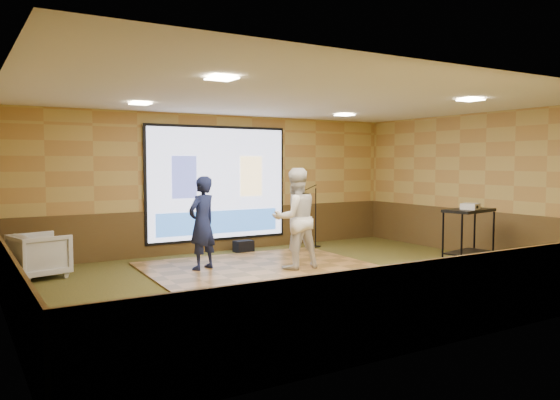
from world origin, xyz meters
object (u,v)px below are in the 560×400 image
player_left (202,223)px  dance_floor (259,267)px  projector_screen (218,185)px  projector (470,206)px  player_right (295,218)px  av_table (469,225)px  duffel_bag (243,246)px  mic_stand (314,226)px  banquet_chair (40,255)px

player_left → dance_floor: bearing=138.9°
projector_screen → projector: projector_screen is taller
player_right → player_left: bearing=-23.4°
av_table → duffel_bag: (-2.85, 3.69, -0.67)m
projector → mic_stand: 3.76m
av_table → duffel_bag: 4.71m
banquet_chair → duffel_bag: size_ratio=2.09×
projector_screen → player_right: size_ratio=1.81×
banquet_chair → dance_floor: bearing=-121.8°
projector_screen → dance_floor: size_ratio=0.81×
dance_floor → player_left: 1.35m
mic_stand → projector: bearing=-87.4°
projector_screen → dance_floor: projector_screen is taller
projector → mic_stand: size_ratio=0.22×
dance_floor → av_table: av_table is taller
mic_stand → av_table: bearing=-86.4°
projector_screen → player_left: (-1.17, -1.85, -0.60)m
duffel_bag → av_table: bearing=-52.3°
projector_screen → dance_floor: (-0.17, -2.15, -1.46)m
dance_floor → mic_stand: (2.30, 1.55, 0.48)m
projector_screen → banquet_chair: size_ratio=3.93×
banquet_chair → player_left: bearing=-122.3°
player_left → player_right: 1.69m
dance_floor → mic_stand: mic_stand is taller
projector_screen → banquet_chair: 4.06m
banquet_chair → projector_screen: bearing=-89.4°
player_left → player_right: bearing=127.5°
duffel_bag → player_right: bearing=-92.4°
dance_floor → av_table: size_ratio=3.73×
dance_floor → banquet_chair: bearing=162.2°
player_right → projector: player_right is taller
mic_stand → player_right: bearing=-146.1°
mic_stand → duffel_bag: 1.77m
projector → player_right: bearing=130.7°
player_right → banquet_chair: 4.46m
mic_stand → projector_screen: bearing=149.8°
dance_floor → player_right: (0.49, -0.49, 0.93)m
mic_stand → banquet_chair: size_ratio=1.75×
player_right → banquet_chair: player_right is taller
duffel_bag → player_left: bearing=-137.2°
player_right → projector: 3.27m
projector_screen → av_table: projector_screen is taller
banquet_chair → duffel_bag: bearing=-95.8°
player_left → duffel_bag: (1.59, 1.47, -0.75)m
player_right → projector_screen: bearing=-78.7°
player_left → duffel_bag: size_ratio=4.17×
projector_screen → projector: 5.25m
av_table → projector: 0.37m
dance_floor → duffel_bag: size_ratio=10.11×
dance_floor → player_left: size_ratio=2.42×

